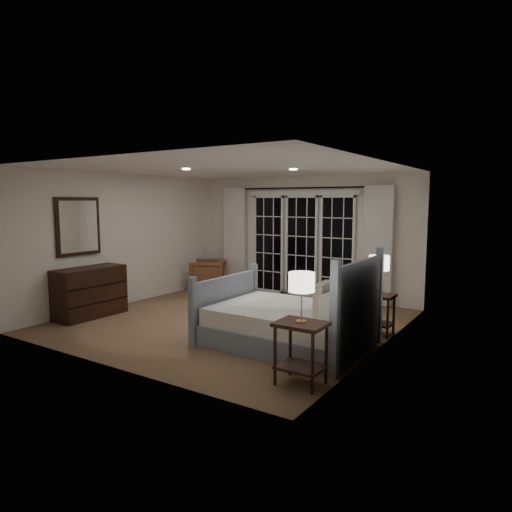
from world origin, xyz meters
The scene contains 20 objects.
floor centered at (0.00, 0.00, 0.00)m, with size 5.00×5.00×0.00m, color brown.
ceiling centered at (0.00, 0.00, 2.50)m, with size 5.00×5.00×0.00m, color white.
wall_left centered at (-2.50, 0.00, 1.25)m, with size 0.02×5.00×2.50m, color white.
wall_right centered at (2.50, 0.00, 1.25)m, with size 0.02×5.00×2.50m, color white.
wall_back centered at (0.00, 2.50, 1.25)m, with size 5.00×0.02×2.50m, color white.
wall_front centered at (0.00, -2.50, 1.25)m, with size 5.00×0.02×2.50m, color white.
french_doors centered at (0.00, 2.46, 1.09)m, with size 2.50×0.04×2.20m.
curtain_rod centered at (0.00, 2.40, 2.25)m, with size 0.03×0.03×3.50m, color black.
curtain_left centered at (-1.65, 2.38, 1.15)m, with size 0.55×0.10×2.25m, color white.
curtain_right centered at (1.65, 2.38, 1.15)m, with size 0.55×0.10×2.25m, color white.
downlight_a centered at (0.80, 0.60, 2.49)m, with size 0.12×0.12×0.01m, color white.
downlight_b centered at (-0.60, -0.40, 2.49)m, with size 0.12×0.12×0.01m, color white.
bed centered at (1.42, -0.57, 0.32)m, with size 2.15×1.54×1.25m.
nightstand_left centered at (2.17, -1.72, 0.46)m, with size 0.53×0.43×0.69m.
nightstand_right centered at (2.27, 0.56, 0.40)m, with size 0.47×0.38×0.61m.
lamp_left centered at (2.17, -1.72, 1.12)m, with size 0.28×0.28×0.54m.
lamp_right centered at (2.27, 0.56, 1.07)m, with size 0.30×0.30×0.58m.
armchair centered at (-2.05, 1.92, 0.34)m, with size 0.72×0.75×0.68m, color brown.
dresser centered at (-2.23, -1.09, 0.43)m, with size 0.51×1.21×0.86m.
mirror centered at (-2.47, -1.09, 1.55)m, with size 0.05×0.85×1.00m.
Camera 1 is at (4.36, -5.98, 1.99)m, focal length 32.00 mm.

